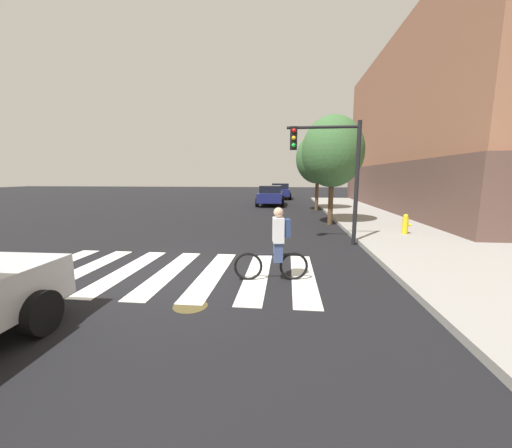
{
  "coord_description": "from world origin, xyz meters",
  "views": [
    {
      "loc": [
        2.96,
        -6.86,
        2.38
      ],
      "look_at": [
        2.11,
        1.34,
        1.05
      ],
      "focal_mm": 20.78,
      "sensor_mm": 36.0,
      "label": 1
    }
  ],
  "objects_px": {
    "manhole_cover": "(190,306)",
    "traffic_light_near": "(333,162)",
    "fire_hydrant": "(405,224)",
    "street_tree_near": "(333,152)",
    "street_tree_mid": "(318,158)",
    "sedan_far": "(280,191)",
    "cyclist": "(277,244)",
    "sedan_mid": "(271,195)"
  },
  "relations": [
    {
      "from": "traffic_light_near",
      "to": "street_tree_near",
      "type": "bearing_deg",
      "value": 81.95
    },
    {
      "from": "manhole_cover",
      "to": "street_tree_near",
      "type": "bearing_deg",
      "value": 68.37
    },
    {
      "from": "cyclist",
      "to": "street_tree_near",
      "type": "height_order",
      "value": "street_tree_near"
    },
    {
      "from": "traffic_light_near",
      "to": "fire_hydrant",
      "type": "xyz_separation_m",
      "value": [
        3.09,
        1.48,
        -2.33
      ]
    },
    {
      "from": "manhole_cover",
      "to": "street_tree_near",
      "type": "height_order",
      "value": "street_tree_near"
    },
    {
      "from": "street_tree_near",
      "to": "sedan_far",
      "type": "bearing_deg",
      "value": 99.51
    },
    {
      "from": "sedan_far",
      "to": "traffic_light_near",
      "type": "xyz_separation_m",
      "value": [
        2.25,
        -21.49,
        2.01
      ]
    },
    {
      "from": "manhole_cover",
      "to": "street_tree_near",
      "type": "relative_size",
      "value": 0.12
    },
    {
      "from": "fire_hydrant",
      "to": "sedan_far",
      "type": "bearing_deg",
      "value": 104.94
    },
    {
      "from": "traffic_light_near",
      "to": "fire_hydrant",
      "type": "height_order",
      "value": "traffic_light_near"
    },
    {
      "from": "sedan_mid",
      "to": "sedan_far",
      "type": "bearing_deg",
      "value": 85.27
    },
    {
      "from": "sedan_mid",
      "to": "manhole_cover",
      "type": "bearing_deg",
      "value": -91.21
    },
    {
      "from": "sedan_far",
      "to": "street_tree_mid",
      "type": "height_order",
      "value": "street_tree_mid"
    },
    {
      "from": "cyclist",
      "to": "street_tree_near",
      "type": "xyz_separation_m",
      "value": [
        2.36,
        8.25,
        2.7
      ]
    },
    {
      "from": "traffic_light_near",
      "to": "manhole_cover",
      "type": "bearing_deg",
      "value": -121.05
    },
    {
      "from": "traffic_light_near",
      "to": "sedan_far",
      "type": "bearing_deg",
      "value": 95.97
    },
    {
      "from": "sedan_mid",
      "to": "sedan_far",
      "type": "relative_size",
      "value": 0.98
    },
    {
      "from": "fire_hydrant",
      "to": "manhole_cover",
      "type": "bearing_deg",
      "value": -132.6
    },
    {
      "from": "sedan_mid",
      "to": "cyclist",
      "type": "distance_m",
      "value": 17.97
    },
    {
      "from": "traffic_light_near",
      "to": "fire_hydrant",
      "type": "distance_m",
      "value": 4.15
    },
    {
      "from": "manhole_cover",
      "to": "traffic_light_near",
      "type": "relative_size",
      "value": 0.15
    },
    {
      "from": "fire_hydrant",
      "to": "street_tree_mid",
      "type": "distance_m",
      "value": 9.89
    },
    {
      "from": "street_tree_mid",
      "to": "street_tree_near",
      "type": "bearing_deg",
      "value": -89.3
    },
    {
      "from": "cyclist",
      "to": "street_tree_mid",
      "type": "xyz_separation_m",
      "value": [
        2.28,
        14.41,
        2.74
      ]
    },
    {
      "from": "sedan_far",
      "to": "cyclist",
      "type": "xyz_separation_m",
      "value": [
        0.51,
        -25.36,
        -0.01
      ]
    },
    {
      "from": "sedan_far",
      "to": "cyclist",
      "type": "height_order",
      "value": "cyclist"
    },
    {
      "from": "cyclist",
      "to": "street_tree_mid",
      "type": "bearing_deg",
      "value": 81.0
    },
    {
      "from": "sedan_mid",
      "to": "cyclist",
      "type": "bearing_deg",
      "value": -86.42
    },
    {
      "from": "cyclist",
      "to": "manhole_cover",
      "type": "bearing_deg",
      "value": -134.38
    },
    {
      "from": "cyclist",
      "to": "fire_hydrant",
      "type": "bearing_deg",
      "value": 47.94
    },
    {
      "from": "traffic_light_near",
      "to": "street_tree_near",
      "type": "relative_size",
      "value": 0.8
    },
    {
      "from": "sedan_far",
      "to": "manhole_cover",
      "type": "bearing_deg",
      "value": -92.18
    },
    {
      "from": "manhole_cover",
      "to": "street_tree_mid",
      "type": "height_order",
      "value": "street_tree_mid"
    },
    {
      "from": "sedan_mid",
      "to": "fire_hydrant",
      "type": "height_order",
      "value": "sedan_mid"
    },
    {
      "from": "street_tree_near",
      "to": "street_tree_mid",
      "type": "height_order",
      "value": "street_tree_mid"
    },
    {
      "from": "cyclist",
      "to": "sedan_mid",
      "type": "bearing_deg",
      "value": 93.58
    },
    {
      "from": "sedan_mid",
      "to": "fire_hydrant",
      "type": "bearing_deg",
      "value": -64.68
    },
    {
      "from": "sedan_mid",
      "to": "sedan_far",
      "type": "height_order",
      "value": "sedan_far"
    },
    {
      "from": "sedan_far",
      "to": "cyclist",
      "type": "distance_m",
      "value": 25.36
    },
    {
      "from": "cyclist",
      "to": "traffic_light_near",
      "type": "relative_size",
      "value": 0.41
    },
    {
      "from": "sedan_far",
      "to": "street_tree_near",
      "type": "height_order",
      "value": "street_tree_near"
    },
    {
      "from": "street_tree_near",
      "to": "sedan_mid",
      "type": "bearing_deg",
      "value": 109.77
    }
  ]
}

